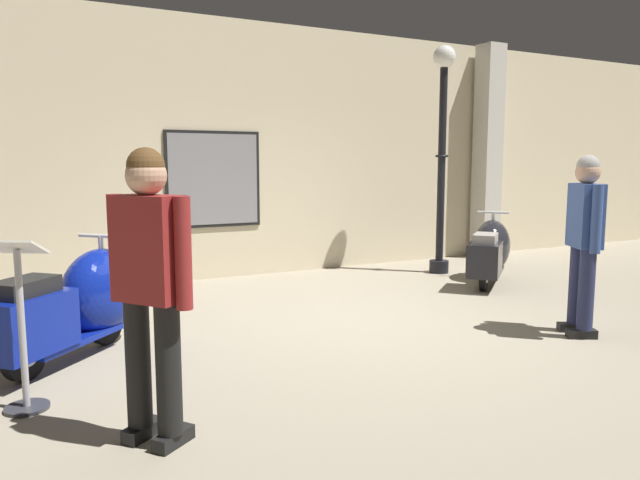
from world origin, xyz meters
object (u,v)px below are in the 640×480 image
scooter_1 (490,251)px  visitor_0 (150,276)px  info_stanchion (23,339)px  scooter_0 (81,302)px  visitor_1 (584,232)px  lamppost (442,141)px

scooter_1 → visitor_0: 5.71m
visitor_0 → info_stanchion: 1.19m
scooter_0 → visitor_0: (0.19, -1.91, 0.53)m
visitor_1 → info_stanchion: 4.71m
lamppost → visitor_0: (-4.88, -3.52, -0.94)m
visitor_1 → scooter_1: bearing=-85.0°
scooter_1 → lamppost: lamppost is taller
scooter_0 → scooter_1: 5.28m
scooter_1 → visitor_0: size_ratio=0.86×
visitor_1 → info_stanchion: bearing=23.1°
visitor_0 → visitor_1: visitor_0 is taller
lamppost → info_stanchion: lamppost is taller
scooter_0 → lamppost: lamppost is taller
scooter_0 → scooter_1: scooter_0 is taller
scooter_0 → lamppost: size_ratio=0.45×
scooter_1 → visitor_1: visitor_1 is taller
scooter_1 → lamppost: size_ratio=0.45×
scooter_1 → lamppost: bearing=59.2°
lamppost → visitor_1: bearing=-105.4°
scooter_1 → visitor_1: bearing=-154.9°
lamppost → visitor_1: 3.40m
scooter_1 → lamppost: (-0.15, 0.87, 1.48)m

